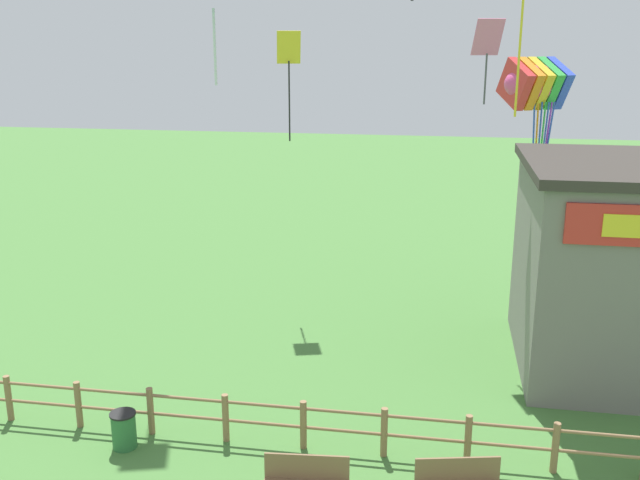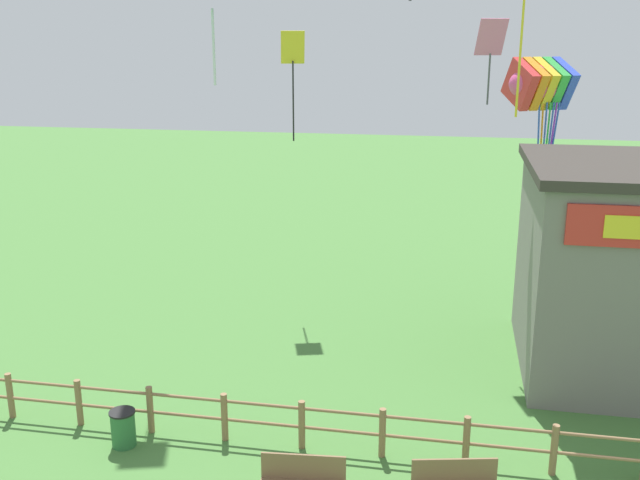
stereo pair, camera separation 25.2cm
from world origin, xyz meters
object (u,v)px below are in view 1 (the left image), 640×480
(trash_bin, at_px, (124,430))
(kite_rainbow_parafoil, at_px, (535,84))
(kite_pink_diamond, at_px, (488,45))
(park_bench_near_fence, at_px, (306,480))
(kite_yellow_diamond, at_px, (289,64))

(trash_bin, distance_m, kite_rainbow_parafoil, 15.64)
(kite_rainbow_parafoil, xyz_separation_m, kite_pink_diamond, (-1.68, -3.46, 1.18))
(park_bench_near_fence, distance_m, kite_pink_diamond, 12.06)
(kite_rainbow_parafoil, distance_m, kite_yellow_diamond, 7.63)
(kite_yellow_diamond, distance_m, kite_pink_diamond, 6.13)
(kite_rainbow_parafoil, relative_size, kite_yellow_diamond, 1.13)
(trash_bin, height_order, kite_yellow_diamond, kite_yellow_diamond)
(park_bench_near_fence, xyz_separation_m, kite_rainbow_parafoil, (4.87, 12.26, 6.42))
(trash_bin, distance_m, kite_pink_diamond, 13.03)
(park_bench_near_fence, height_order, trash_bin, park_bench_near_fence)
(trash_bin, xyz_separation_m, kite_yellow_diamond, (1.50, 9.56, 7.13))
(park_bench_near_fence, xyz_separation_m, kite_pink_diamond, (3.18, 8.80, 7.60))
(trash_bin, bearing_deg, kite_rainbow_parafoil, 50.94)
(park_bench_near_fence, bearing_deg, kite_rainbow_parafoil, 68.36)
(kite_rainbow_parafoil, height_order, kite_pink_diamond, kite_pink_diamond)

